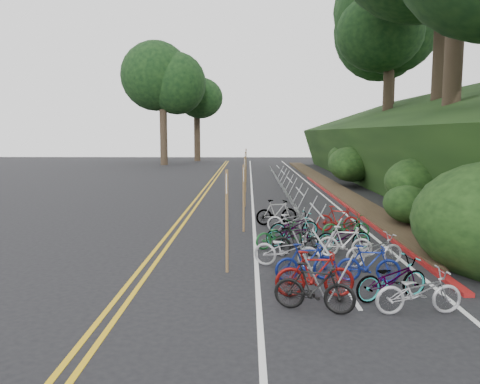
{
  "coord_description": "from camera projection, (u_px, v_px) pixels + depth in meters",
  "views": [
    {
      "loc": [
        0.77,
        -12.11,
        3.64
      ],
      "look_at": [
        0.44,
        6.5,
        1.3
      ],
      "focal_mm": 35.0,
      "sensor_mm": 36.0,
      "label": 1
    }
  ],
  "objects": [
    {
      "name": "ground",
      "position": [
        219.0,
        270.0,
        12.48
      ],
      "size": [
        120.0,
        120.0,
        0.0
      ],
      "primitive_type": "plane",
      "color": "black",
      "rests_on": "ground"
    },
    {
      "name": "road_markings",
      "position": [
        245.0,
        209.0,
        22.49
      ],
      "size": [
        7.47,
        80.0,
        0.01
      ],
      "color": "gold",
      "rests_on": "ground"
    },
    {
      "name": "red_curb",
      "position": [
        343.0,
        203.0,
        24.28
      ],
      "size": [
        0.25,
        28.0,
        0.1
      ],
      "primitive_type": "cube",
      "color": "maroon",
      "rests_on": "ground"
    },
    {
      "name": "embankment",
      "position": [
        433.0,
        150.0,
        30.82
      ],
      "size": [
        14.3,
        48.14,
        9.11
      ],
      "color": "black",
      "rests_on": "ground"
    },
    {
      "name": "bike_rack_front",
      "position": [
        320.0,
        253.0,
        11.19
      ],
      "size": [
        1.11,
        2.55,
        1.1
      ],
      "color": "#989AA0",
      "rests_on": "ground"
    },
    {
      "name": "bike_racks_rest",
      "position": [
        289.0,
        185.0,
        25.22
      ],
      "size": [
        1.14,
        23.0,
        1.17
      ],
      "color": "#989AA0",
      "rests_on": "ground"
    },
    {
      "name": "signpost_near",
      "position": [
        227.0,
        214.0,
        12.14
      ],
      "size": [
        0.08,
        0.4,
        2.72
      ],
      "color": "brown",
      "rests_on": "ground"
    },
    {
      "name": "signposts_rest",
      "position": [
        245.0,
        173.0,
        26.18
      ],
      "size": [
        0.08,
        18.4,
        2.5
      ],
      "color": "brown",
      "rests_on": "ground"
    },
    {
      "name": "bike_front",
      "position": [
        279.0,
        235.0,
        14.88
      ],
      "size": [
        1.16,
        1.72,
        0.85
      ],
      "primitive_type": "imported",
      "rotation": [
        0.0,
        0.0,
        1.98
      ],
      "color": "#144C1E",
      "rests_on": "ground"
    },
    {
      "name": "bike_valet",
      "position": [
        325.0,
        243.0,
        13.53
      ],
      "size": [
        3.57,
        11.06,
        1.06
      ],
      "color": "black",
      "rests_on": "ground"
    }
  ]
}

